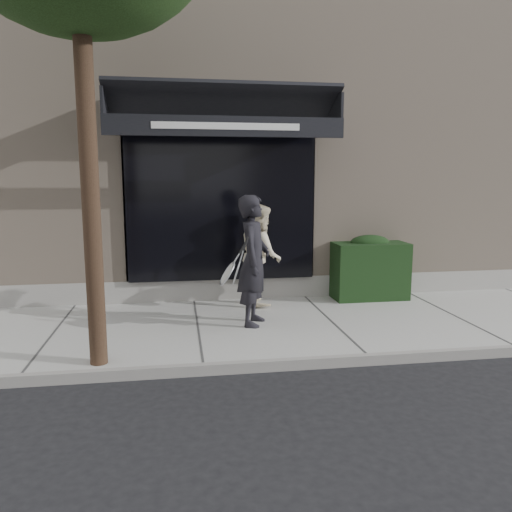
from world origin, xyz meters
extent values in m
plane|color=black|center=(0.00, 0.00, 0.00)|extent=(80.00, 80.00, 0.00)
cube|color=#A4A49E|center=(0.00, 0.00, 0.06)|extent=(20.00, 3.00, 0.12)
cube|color=gray|center=(0.00, -1.55, 0.07)|extent=(20.00, 0.10, 0.14)
cube|color=#BEA791|center=(0.00, 5.00, 2.75)|extent=(14.00, 7.00, 5.50)
cube|color=gray|center=(0.00, 1.70, 0.25)|extent=(14.02, 0.42, 0.50)
cube|color=black|center=(-1.50, 1.55, 1.80)|extent=(3.20, 0.30, 2.60)
cube|color=gray|center=(-3.10, 1.70, 1.80)|extent=(0.08, 0.40, 2.60)
cube|color=gray|center=(0.10, 1.70, 1.80)|extent=(0.08, 0.40, 2.60)
cube|color=gray|center=(-1.50, 1.70, 3.14)|extent=(3.36, 0.40, 0.12)
cube|color=black|center=(-1.50, 1.00, 3.40)|extent=(3.60, 1.03, 0.55)
cube|color=black|center=(-1.50, 0.50, 3.01)|extent=(3.60, 0.05, 0.30)
cube|color=white|center=(-1.50, 0.47, 3.01)|extent=(2.20, 0.01, 0.10)
cube|color=black|center=(-3.28, 1.00, 3.32)|extent=(0.04, 1.00, 0.45)
cube|color=black|center=(0.28, 1.00, 3.32)|extent=(0.04, 1.00, 0.45)
cube|color=black|center=(1.10, 1.25, 0.62)|extent=(1.30, 0.70, 1.00)
ellipsoid|color=black|center=(1.10, 1.25, 1.12)|extent=(0.71, 0.38, 0.27)
cylinder|color=black|center=(-3.20, -1.30, 2.40)|extent=(0.20, 0.20, 4.80)
imported|color=black|center=(-1.17, -0.03, 1.07)|extent=(0.66, 0.80, 1.90)
torus|color=silver|center=(-1.45, -0.26, 0.95)|extent=(0.17, 0.32, 0.30)
cylinder|color=silver|center=(-1.45, -0.26, 0.95)|extent=(0.13, 0.28, 0.26)
cylinder|color=silver|center=(-1.45, -0.26, 0.95)|extent=(0.18, 0.05, 0.07)
cylinder|color=black|center=(-1.45, -0.26, 0.95)|extent=(0.20, 0.07, 0.09)
torus|color=silver|center=(-1.60, -0.44, 0.97)|extent=(0.20, 0.32, 0.27)
cylinder|color=silver|center=(-1.60, -0.44, 0.97)|extent=(0.17, 0.28, 0.23)
cylinder|color=silver|center=(-1.60, -0.44, 0.97)|extent=(0.16, 0.03, 0.11)
cylinder|color=black|center=(-1.60, -0.44, 0.97)|extent=(0.19, 0.05, 0.13)
imported|color=beige|center=(-0.87, 1.16, 0.97)|extent=(0.69, 0.86, 1.70)
torus|color=silver|center=(-1.20, 0.83, 0.86)|extent=(0.13, 0.31, 0.30)
cylinder|color=silver|center=(-1.20, 0.83, 0.86)|extent=(0.09, 0.28, 0.26)
cylinder|color=silver|center=(-1.20, 0.83, 0.86)|extent=(0.18, 0.04, 0.06)
cylinder|color=black|center=(-1.20, 0.83, 0.86)|extent=(0.20, 0.05, 0.08)
camera|label=1|loc=(-2.26, -7.07, 2.27)|focal=35.00mm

